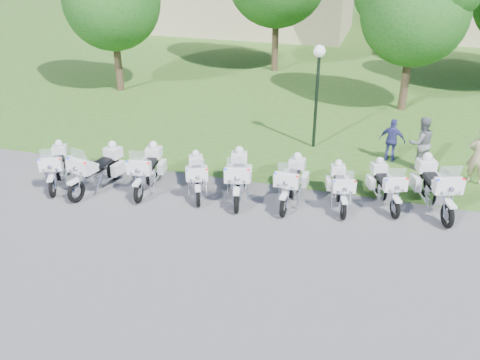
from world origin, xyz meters
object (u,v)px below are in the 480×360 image
(motorcycle_0, at_px, (57,166))
(motorcycle_1, at_px, (98,169))
(motorcycle_4, at_px, (238,176))
(bystander_b, at_px, (421,143))
(motorcycle_2, at_px, (148,169))
(motorcycle_7, at_px, (386,185))
(motorcycle_5, at_px, (292,181))
(bystander_c, at_px, (392,140))
(lamp_post, at_px, (318,71))
(motorcycle_3, at_px, (197,175))
(motorcycle_6, at_px, (340,186))
(motorcycle_8, at_px, (435,186))
(bystander_a, at_px, (478,156))

(motorcycle_0, bearing_deg, motorcycle_1, 159.55)
(motorcycle_1, height_order, motorcycle_4, motorcycle_1)
(motorcycle_1, xyz_separation_m, bystander_b, (9.82, 4.51, 0.23))
(motorcycle_2, xyz_separation_m, motorcycle_7, (7.32, 1.12, -0.05))
(motorcycle_0, height_order, motorcycle_5, motorcycle_5)
(bystander_c, bearing_deg, motorcycle_2, 42.46)
(bystander_b, bearing_deg, lamp_post, -37.90)
(motorcycle_2, bearing_deg, bystander_b, -162.18)
(motorcycle_3, bearing_deg, motorcycle_0, -14.00)
(motorcycle_2, relative_size, motorcycle_6, 1.13)
(motorcycle_7, bearing_deg, bystander_b, -130.77)
(motorcycle_6, bearing_deg, motorcycle_3, -7.50)
(motorcycle_4, relative_size, motorcycle_6, 1.15)
(motorcycle_5, distance_m, motorcycle_7, 2.83)
(motorcycle_2, bearing_deg, lamp_post, -140.62)
(motorcycle_1, bearing_deg, motorcycle_8, -159.30)
(bystander_a, bearing_deg, motorcycle_1, 26.12)
(motorcycle_6, relative_size, bystander_b, 1.13)
(motorcycle_3, height_order, motorcycle_5, motorcycle_5)
(motorcycle_3, relative_size, motorcycle_8, 0.80)
(motorcycle_5, distance_m, lamp_post, 5.01)
(motorcycle_1, xyz_separation_m, motorcycle_7, (8.82, 1.60, -0.07))
(motorcycle_3, height_order, motorcycle_4, motorcycle_4)
(motorcycle_7, bearing_deg, motorcycle_2, -13.16)
(motorcycle_2, distance_m, motorcycle_6, 6.06)
(motorcycle_5, distance_m, bystander_c, 4.85)
(motorcycle_3, relative_size, bystander_c, 1.30)
(motorcycle_0, bearing_deg, motorcycle_4, 165.08)
(lamp_post, distance_m, bystander_a, 6.11)
(motorcycle_2, distance_m, motorcycle_7, 7.41)
(motorcycle_2, relative_size, bystander_a, 1.27)
(motorcycle_0, relative_size, motorcycle_3, 1.06)
(motorcycle_0, relative_size, motorcycle_5, 0.90)
(motorcycle_0, distance_m, motorcycle_3, 4.64)
(lamp_post, bearing_deg, motorcycle_7, -53.60)
(motorcycle_5, relative_size, lamp_post, 0.62)
(motorcycle_1, bearing_deg, bystander_b, -144.05)
(motorcycle_2, bearing_deg, motorcycle_5, 177.57)
(bystander_b, bearing_deg, motorcycle_3, 5.44)
(motorcycle_4, bearing_deg, bystander_b, -159.35)
(motorcycle_4, height_order, bystander_b, bystander_b)
(motorcycle_5, height_order, bystander_a, bystander_a)
(bystander_a, bearing_deg, motorcycle_5, 35.69)
(motorcycle_3, bearing_deg, lamp_post, -143.76)
(motorcycle_3, height_order, bystander_a, bystander_a)
(motorcycle_4, height_order, lamp_post, lamp_post)
(motorcycle_0, distance_m, motorcycle_2, 3.02)
(motorcycle_8, bearing_deg, bystander_b, -101.21)
(motorcycle_8, bearing_deg, motorcycle_3, -10.73)
(motorcycle_4, distance_m, motorcycle_7, 4.48)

